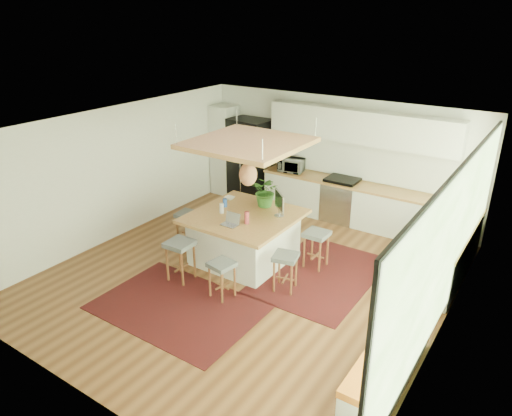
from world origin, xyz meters
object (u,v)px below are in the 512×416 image
Objects in this scene: island_plant at (266,195)px; stool_right_back at (316,249)px; stool_near_right at (222,278)px; laptop at (229,219)px; stool_left_side at (188,227)px; fridge at (252,163)px; island at (244,237)px; monitor at (279,203)px; microwave at (291,164)px; stool_near_left at (181,261)px; stool_right_front at (285,271)px.

stool_right_back is at bearing -3.02° from island_plant.
stool_near_right is 1.07m from laptop.
fridge is at bearing 97.30° from stool_left_side.
stool_left_side is at bearing -176.99° from island.
microwave is (-1.12, 2.38, -0.07)m from monitor.
stool_near_left is at bearing -53.67° from stool_left_side.
stool_right_front is 0.94× the size of stool_right_back.
stool_left_side is at bearing -126.16° from monitor.
island is 5.84× the size of laptop.
stool_right_back is at bearing 86.17° from stool_right_front.
island is 1.32m from stool_near_left.
stool_near_right is at bearing -54.45° from fridge.
laptop is at bearing -178.04° from stool_right_front.
monitor is (0.14, 1.56, 0.83)m from stool_near_right.
stool_right_front is at bearing -93.83° from stool_right_back.
laptop is (0.05, -0.52, 0.58)m from island.
stool_near_right is at bearing -114.89° from stool_right_back.
stool_near_right is 0.96× the size of stool_left_side.
stool_near_left is at bearing -135.45° from stool_right_back.
stool_near_left is at bearing -127.62° from laptop.
microwave reaches higher than stool_near_right.
stool_right_front is 1.18× the size of microwave.
stool_right_back is 2.23× the size of laptop.
stool_left_side is 1.09× the size of island_plant.
microwave reaches higher than stool_right_front.
island is 3.00× the size of island_plant.
stool_right_front is (1.69, 0.73, 0.00)m from stool_near_left.
stool_near_left is at bearing -82.53° from monitor.
laptop is 1.10m from island_plant.
island_plant is (-0.45, 0.26, -0.02)m from monitor.
stool_right_front reaches higher than stool_near_right.
stool_near_left is 1.05× the size of stool_right_back.
island is at bearing 67.32° from stool_near_left.
stool_right_front is 2.57m from stool_left_side.
stool_near_left is 1.42m from stool_left_side.
monitor reaches higher than stool_right_front.
stool_right_front is 0.99× the size of stool_left_side.
fridge is 2.85m from island_plant.
island_plant is (1.47, 0.64, 0.82)m from stool_left_side.
island_plant is at bearing 78.38° from island.
stool_near_left is at bearing -156.57° from stool_right_front.
stool_near_left is 2.06m from island_plant.
monitor is 2.63m from microwave.
island reaches higher than stool_right_front.
stool_near_right is at bearing -134.42° from stool_right_front.
island_plant is (0.12, 0.57, 0.71)m from island.
microwave is (1.15, -0.06, 0.19)m from fridge.
island is (1.71, -2.75, -0.46)m from fridge.
stool_near_left is 2.05m from monitor.
stool_right_back is (0.07, 1.00, 0.00)m from stool_right_front.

